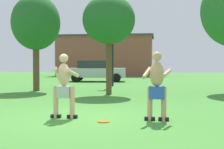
{
  "coord_description": "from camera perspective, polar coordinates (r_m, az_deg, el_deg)",
  "views": [
    {
      "loc": [
        2.05,
        -8.11,
        1.41
      ],
      "look_at": [
        0.87,
        0.4,
        1.11
      ],
      "focal_mm": 52.3,
      "sensor_mm": 36.0,
      "label": 1
    }
  ],
  "objects": [
    {
      "name": "tree_behind_players",
      "position": [
        14.75,
        -0.56,
        9.47
      ],
      "size": [
        2.36,
        2.36,
        4.44
      ],
      "color": "brown",
      "rests_on": "ground_plane"
    },
    {
      "name": "car_silver_far_end",
      "position": [
        24.83,
        -2.74,
        0.68
      ],
      "size": [
        4.44,
        2.32,
        1.58
      ],
      "color": "silver",
      "rests_on": "ground_plane"
    },
    {
      "name": "outbuilding_behind_lot",
      "position": [
        37.31,
        -0.91,
        3.3
      ],
      "size": [
        10.62,
        6.71,
        4.44
      ],
      "color": "brown",
      "rests_on": "ground_plane"
    },
    {
      "name": "player_near",
      "position": [
        8.0,
        7.84,
        -1.73
      ],
      "size": [
        0.72,
        0.59,
        1.68
      ],
      "color": "black",
      "rests_on": "ground_plane"
    },
    {
      "name": "lamp_post",
      "position": [
        19.99,
        0.12,
        7.85
      ],
      "size": [
        0.6,
        0.24,
        5.58
      ],
      "color": "black",
      "rests_on": "ground_plane"
    },
    {
      "name": "ground_plane",
      "position": [
        8.48,
        -6.25,
        -7.56
      ],
      "size": [
        80.0,
        80.0,
        0.0
      ],
      "primitive_type": "plane",
      "color": "#428433"
    },
    {
      "name": "player_in_gray",
      "position": [
        8.4,
        -8.39,
        -1.77
      ],
      "size": [
        0.7,
        0.57,
        1.65
      ],
      "color": "black",
      "rests_on": "ground_plane"
    },
    {
      "name": "frisbee",
      "position": [
        7.86,
        -1.5,
        -8.23
      ],
      "size": [
        0.29,
        0.29,
        0.03
      ],
      "primitive_type": "cylinder",
      "color": "orange",
      "rests_on": "ground_plane"
    },
    {
      "name": "tree_left_field",
      "position": [
        17.0,
        -13.17,
        8.73
      ],
      "size": [
        2.44,
        2.44,
        4.82
      ],
      "color": "brown",
      "rests_on": "ground_plane"
    }
  ]
}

